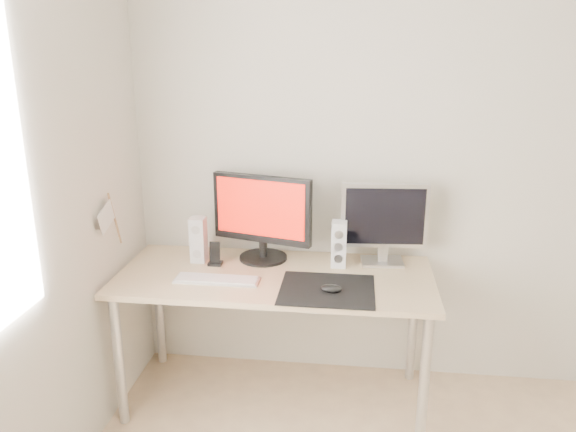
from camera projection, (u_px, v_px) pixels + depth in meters
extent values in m
plane|color=silver|center=(460.00, 164.00, 2.94)|extent=(3.50, 0.00, 3.50)
cube|color=black|center=(327.00, 289.00, 2.67)|extent=(0.45, 0.40, 0.00)
ellipsoid|color=black|center=(331.00, 288.00, 2.63)|extent=(0.10, 0.06, 0.04)
cube|color=#D1B587|center=(275.00, 277.00, 2.86)|extent=(1.60, 0.70, 0.03)
cylinder|color=silver|center=(119.00, 361.00, 2.77)|extent=(0.05, 0.05, 0.70)
cylinder|color=silver|center=(424.00, 382.00, 2.60)|extent=(0.05, 0.05, 0.70)
cylinder|color=silver|center=(159.00, 309.00, 3.32)|extent=(0.05, 0.05, 0.70)
cylinder|color=silver|center=(413.00, 323.00, 3.15)|extent=(0.05, 0.05, 0.70)
cylinder|color=black|center=(263.00, 257.00, 3.05)|extent=(0.32, 0.32, 0.02)
cylinder|color=black|center=(263.00, 246.00, 3.03)|extent=(0.05, 0.05, 0.12)
cube|color=black|center=(262.00, 209.00, 2.96)|extent=(0.54, 0.19, 0.36)
cube|color=red|center=(260.00, 208.00, 2.94)|extent=(0.48, 0.14, 0.30)
cube|color=silver|center=(382.00, 261.00, 3.00)|extent=(0.23, 0.18, 0.01)
cube|color=#ABABAD|center=(383.00, 251.00, 2.98)|extent=(0.05, 0.04, 0.10)
cube|color=#BCBCBE|center=(384.00, 215.00, 2.92)|extent=(0.45, 0.07, 0.34)
cube|color=black|center=(385.00, 217.00, 2.90)|extent=(0.41, 0.03, 0.30)
cube|color=silver|center=(199.00, 239.00, 2.99)|extent=(0.08, 0.09, 0.24)
cylinder|color=#ACACAE|center=(197.00, 254.00, 2.97)|extent=(0.05, 0.01, 0.05)
cylinder|color=silver|center=(196.00, 242.00, 2.95)|extent=(0.05, 0.01, 0.05)
cylinder|color=#B2B1B4|center=(196.00, 230.00, 2.93)|extent=(0.05, 0.01, 0.05)
cube|color=white|center=(339.00, 244.00, 2.93)|extent=(0.08, 0.09, 0.24)
cylinder|color=#B4B4B7|center=(338.00, 259.00, 2.91)|extent=(0.05, 0.01, 0.05)
cylinder|color=silver|center=(339.00, 247.00, 2.89)|extent=(0.05, 0.01, 0.05)
cylinder|color=#ADADAF|center=(339.00, 235.00, 2.87)|extent=(0.05, 0.01, 0.05)
cube|color=silver|center=(217.00, 280.00, 2.77)|extent=(0.42, 0.12, 0.01)
cube|color=white|center=(217.00, 278.00, 2.77)|extent=(0.40, 0.11, 0.01)
cube|color=black|center=(215.00, 263.00, 2.97)|extent=(0.07, 0.06, 0.02)
cube|color=black|center=(215.00, 252.00, 2.95)|extent=(0.06, 0.03, 0.11)
cylinder|color=#A57F54|center=(115.00, 219.00, 2.78)|extent=(0.01, 0.10, 0.29)
cube|color=white|center=(107.00, 216.00, 2.69)|extent=(0.00, 0.19, 0.15)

